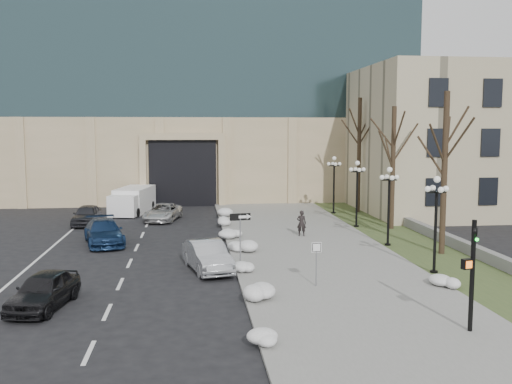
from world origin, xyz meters
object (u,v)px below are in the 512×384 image
car_d (163,212)px  keep_sign (316,255)px  lamppost_a (436,211)px  car_a (44,290)px  box_truck (133,201)px  lamppost_c (357,185)px  car_c (104,232)px  one_way_sign (244,223)px  car_e (87,215)px  lamppost_b (389,196)px  lamppost_d (334,177)px  traffic_signal (471,278)px  pedestrian (301,223)px  car_b (207,256)px

car_d → keep_sign: bearing=-56.4°
keep_sign → lamppost_a: (6.16, 1.75, 1.55)m
car_a → box_truck: 25.47m
lamppost_a → lamppost_c: size_ratio=1.00×
car_c → one_way_sign: 10.98m
car_e → one_way_sign: (10.12, -14.89, 1.65)m
one_way_sign → keep_sign: 4.55m
car_a → keep_sign: 11.28m
box_truck → lamppost_c: lamppost_c is taller
lamppost_c → keep_sign: bearing=-112.7°
car_e → lamppost_b: lamppost_b is taller
car_d → lamppost_d: 14.03m
car_c → box_truck: bearing=74.1°
traffic_signal → box_truck: bearing=100.9°
pedestrian → one_way_sign: bearing=76.3°
car_e → keep_sign: size_ratio=2.07×
lamppost_b → traffic_signal: bearing=-98.7°
lamppost_d → keep_sign: bearing=-106.2°
car_e → traffic_signal: size_ratio=1.08×
box_truck → car_d: bearing=-47.6°
car_e → lamppost_d: bearing=10.2°
car_e → pedestrian: bearing=-23.0°
keep_sign → lamppost_a: lamppost_a is taller
car_b → car_d: (-2.92, 15.86, -0.10)m
lamppost_a → lamppost_d: (0.00, 19.50, 0.00)m
car_a → car_d: bearing=90.9°
keep_sign → lamppost_b: size_ratio=0.43×
lamppost_b → lamppost_c: 6.50m
pedestrian → lamppost_c: bearing=-131.0°
pedestrian → lamppost_a: lamppost_a is taller
car_b → traffic_signal: traffic_signal is taller
car_b → car_c: (-6.05, 7.23, -0.00)m
keep_sign → traffic_signal: 7.26m
car_d → keep_sign: (7.56, -19.58, 0.87)m
car_e → lamppost_b: bearing=-26.3°
one_way_sign → lamppost_b: (9.02, 4.82, 0.69)m
car_a → lamppost_d: (17.33, 22.69, 2.36)m
car_a → pedestrian: pedestrian is taller
car_b → box_truck: (-5.62, 20.29, 0.25)m
car_c → lamppost_b: bearing=-23.1°
keep_sign → car_d: bearing=107.9°
pedestrian → lamppost_b: bearing=157.9°
keep_sign → lamppost_b: 10.42m
lamppost_a → keep_sign: bearing=-164.1°
car_c → lamppost_d: lamppost_d is taller
car_a → one_way_sign: size_ratio=1.45×
car_d → lamppost_d: size_ratio=0.99×
lamppost_a → lamppost_d: size_ratio=1.00×
lamppost_a → car_b: bearing=169.7°
car_b → lamppost_a: size_ratio=0.95×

